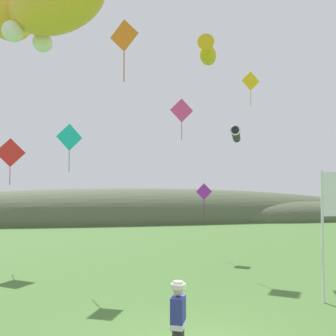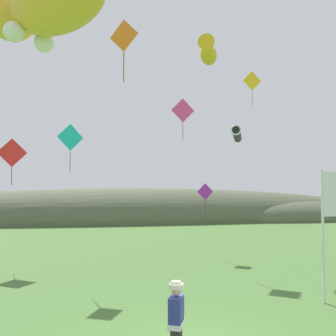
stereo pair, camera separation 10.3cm
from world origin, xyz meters
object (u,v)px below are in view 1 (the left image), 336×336
object	(u,v)px
kite_diamond_violet	(204,192)
kite_diamond_gold	(251,81)
kite_giant_cat	(45,7)
kite_diamond_teal	(69,138)
kite_diamond_orange	(124,36)
kite_diamond_pink	(182,111)
festival_attendant	(178,324)
festival_banner_pole	(327,215)
kite_diamond_red	(10,153)
kite_fish_windsock	(208,53)
kite_tube_streamer	(236,135)

from	to	relation	value
kite_diamond_violet	kite_diamond_gold	xyz separation A→B (m)	(3.31, 1.62, 6.46)
kite_giant_cat	kite_diamond_teal	xyz separation A→B (m)	(0.98, 0.67, -5.25)
kite_diamond_orange	kite_diamond_pink	bearing A→B (deg)	66.63
kite_giant_cat	festival_attendant	bearing A→B (deg)	-65.33
festival_banner_pole	kite_diamond_gold	size ratio (longest dim) A/B	2.00
festival_attendant	kite_giant_cat	size ratio (longest dim) A/B	0.25
kite_diamond_red	kite_diamond_gold	xyz separation A→B (m)	(13.07, 0.90, 4.49)
festival_banner_pole	kite_diamond_orange	world-z (taller)	kite_diamond_orange
kite_fish_windsock	kite_diamond_red	distance (m)	10.86
festival_banner_pole	kite_fish_windsock	world-z (taller)	kite_fish_windsock
kite_diamond_red	kite_giant_cat	bearing A→B (deg)	-62.17
festival_attendant	kite_diamond_pink	world-z (taller)	kite_diamond_pink
kite_giant_cat	kite_diamond_orange	size ratio (longest dim) A/B	3.78
kite_giant_cat	kite_diamond_gold	xyz separation A→B (m)	(10.92, 4.96, -1.17)
kite_diamond_orange	kite_fish_windsock	bearing A→B (deg)	41.67
festival_attendant	kite_giant_cat	world-z (taller)	kite_giant_cat
kite_diamond_red	kite_diamond_teal	bearing A→B (deg)	-47.33
kite_diamond_red	kite_diamond_teal	world-z (taller)	kite_diamond_teal
kite_diamond_red	kite_diamond_pink	distance (m)	8.90
festival_attendant	kite_diamond_violet	distance (m)	12.48
kite_giant_cat	kite_diamond_teal	distance (m)	5.38
festival_banner_pole	kite_tube_streamer	size ratio (longest dim) A/B	1.37
kite_giant_cat	kite_fish_windsock	world-z (taller)	kite_giant_cat
festival_banner_pole	kite_tube_streamer	distance (m)	6.10
kite_diamond_violet	kite_diamond_orange	bearing A→B (deg)	-120.19
kite_fish_windsock	kite_diamond_teal	bearing A→B (deg)	157.37
kite_diamond_gold	kite_diamond_red	bearing A→B (deg)	-176.05
kite_tube_streamer	kite_diamond_red	world-z (taller)	kite_tube_streamer
festival_banner_pole	kite_diamond_red	distance (m)	14.72
kite_diamond_teal	kite_giant_cat	bearing A→B (deg)	-145.73
kite_tube_streamer	kite_diamond_gold	world-z (taller)	kite_diamond_gold
kite_diamond_violet	kite_diamond_red	distance (m)	9.98
kite_fish_windsock	festival_attendant	bearing A→B (deg)	-110.99
kite_diamond_teal	kite_diamond_orange	xyz separation A→B (m)	(1.98, -5.33, 2.40)
kite_giant_cat	kite_diamond_teal	size ratio (longest dim) A/B	3.44
kite_diamond_violet	kite_diamond_orange	xyz separation A→B (m)	(-4.65, -8.00, 4.78)
festival_attendant	festival_banner_pole	distance (m)	6.71
kite_diamond_teal	kite_tube_streamer	bearing A→B (deg)	-3.40
kite_diamond_gold	kite_diamond_pink	distance (m)	5.24
kite_tube_streamer	kite_fish_windsock	bearing A→B (deg)	-135.02
kite_tube_streamer	kite_diamond_violet	world-z (taller)	kite_tube_streamer
kite_diamond_gold	kite_diamond_orange	xyz separation A→B (m)	(-7.96, -9.62, -1.68)
festival_attendant	kite_diamond_red	xyz separation A→B (m)	(-5.96, 12.38, 4.27)
kite_diamond_gold	kite_diamond_pink	size ratio (longest dim) A/B	0.95
festival_banner_pole	kite_tube_streamer	bearing A→B (deg)	101.86
kite_diamond_red	kite_diamond_pink	size ratio (longest dim) A/B	1.08
festival_attendant	kite_diamond_red	bearing A→B (deg)	115.73
festival_banner_pole	kite_diamond_pink	bearing A→B (deg)	109.16
kite_fish_windsock	kite_diamond_gold	size ratio (longest dim) A/B	1.16
kite_giant_cat	kite_fish_windsock	size ratio (longest dim) A/B	2.96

